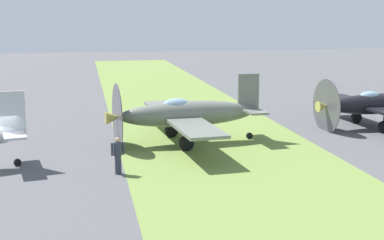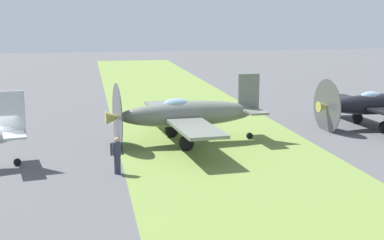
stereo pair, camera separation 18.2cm
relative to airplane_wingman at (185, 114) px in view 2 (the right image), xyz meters
The scene contains 4 objects.
grass_verge 4.02m from the airplane_wingman, 152.87° to the right, with size 120.00×11.00×0.01m, color olive.
airplane_wingman is the anchor object (origin of this frame).
airplane_trail 12.98m from the airplane_wingman, 81.58° to the right, with size 10.43×8.25×3.71m.
ground_crew_chief 6.88m from the airplane_wingman, 142.61° to the left, with size 0.38×0.62×1.73m.
Camera 2 is at (-26.83, -4.64, 7.29)m, focal length 51.37 mm.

